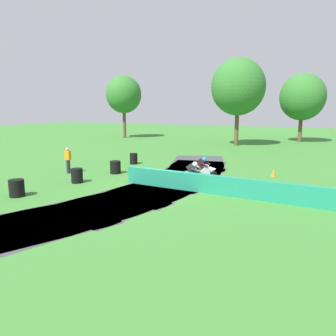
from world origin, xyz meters
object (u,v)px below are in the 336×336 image
object	(u,v)px
motorcycle_lead_green	(195,175)
track_marshal	(68,160)
tire_stack_mid_b	(115,167)
motorcycle_chase_white	(204,169)
traffic_cone	(273,172)
tire_stack_near	(17,188)
tire_stack_mid_a	(77,176)
tire_stack_far	(134,159)

from	to	relation	value
motorcycle_lead_green	track_marshal	xyz separation A→B (m)	(-8.54, 0.18, 0.16)
motorcycle_lead_green	tire_stack_mid_b	size ratio (longest dim) A/B	2.13
motorcycle_chase_white	track_marshal	xyz separation A→B (m)	(-8.45, -1.57, 0.16)
tire_stack_mid_b	traffic_cone	xyz separation A→B (m)	(9.14, 3.37, -0.18)
motorcycle_lead_green	tire_stack_near	xyz separation A→B (m)	(-6.90, -5.11, -0.26)
traffic_cone	motorcycle_chase_white	bearing A→B (deg)	-139.19
tire_stack_mid_b	track_marshal	bearing A→B (deg)	-156.87
tire_stack_mid_a	traffic_cone	world-z (taller)	tire_stack_mid_a
motorcycle_chase_white	traffic_cone	world-z (taller)	motorcycle_chase_white
tire_stack_mid_a	tire_stack_mid_b	size ratio (longest dim) A/B	1.00
track_marshal	traffic_cone	world-z (taller)	track_marshal
motorcycle_chase_white	tire_stack_mid_b	size ratio (longest dim) A/B	2.12
tire_stack_near	traffic_cone	distance (m)	14.20
traffic_cone	motorcycle_lead_green	bearing A→B (deg)	-125.36
tire_stack_far	traffic_cone	xyz separation A→B (m)	(9.91, -0.15, -0.18)
tire_stack_near	tire_stack_mid_b	world-z (taller)	same
tire_stack_mid_a	tire_stack_mid_b	distance (m)	3.08
tire_stack_mid_b	motorcycle_lead_green	bearing A→B (deg)	-13.15
track_marshal	tire_stack_mid_a	bearing A→B (deg)	-39.39
motorcycle_chase_white	tire_stack_near	world-z (taller)	motorcycle_chase_white
tire_stack_mid_b	track_marshal	size ratio (longest dim) A/B	0.49
motorcycle_lead_green	traffic_cone	world-z (taller)	motorcycle_lead_green
tire_stack_near	track_marshal	size ratio (longest dim) A/B	0.49
motorcycle_lead_green	traffic_cone	size ratio (longest dim) A/B	3.86
tire_stack_mid_b	traffic_cone	world-z (taller)	tire_stack_mid_b
tire_stack_mid_a	track_marshal	world-z (taller)	track_marshal
track_marshal	traffic_cone	xyz separation A→B (m)	(11.89, 4.54, -0.60)
tire_stack_near	tire_stack_far	xyz separation A→B (m)	(0.34, 9.98, 0.00)
tire_stack_mid_a	track_marshal	bearing A→B (deg)	140.61
motorcycle_chase_white	traffic_cone	xyz separation A→B (m)	(3.44, 2.97, -0.44)
motorcycle_lead_green	tire_stack_far	xyz separation A→B (m)	(-6.56, 4.87, -0.26)
motorcycle_chase_white	track_marshal	world-z (taller)	track_marshal
motorcycle_lead_green	track_marshal	size ratio (longest dim) A/B	1.04
tire_stack_near	track_marshal	bearing A→B (deg)	107.19
tire_stack_near	traffic_cone	xyz separation A→B (m)	(10.25, 9.83, -0.18)
tire_stack_mid_a	tire_stack_far	distance (m)	6.56
tire_stack_mid_a	tire_stack_far	world-z (taller)	same
tire_stack_mid_a	traffic_cone	size ratio (longest dim) A/B	1.82
motorcycle_lead_green	tire_stack_mid_a	world-z (taller)	motorcycle_lead_green
tire_stack_near	tire_stack_mid_b	bearing A→B (deg)	80.26
motorcycle_lead_green	tire_stack_mid_b	bearing A→B (deg)	166.85
tire_stack_mid_a	motorcycle_chase_white	bearing A→B (deg)	29.11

